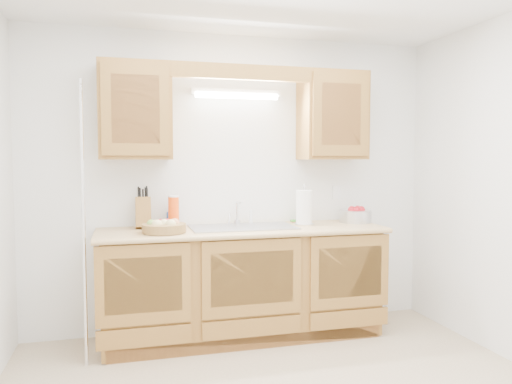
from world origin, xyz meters
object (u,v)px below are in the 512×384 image
object	(u,v)px
fruit_basket	(164,227)
apple_bowl	(356,215)
paper_towel	(304,208)
knife_block	(143,213)

from	to	relation	value
fruit_basket	apple_bowl	distance (m)	1.68
paper_towel	apple_bowl	xyz separation A→B (m)	(0.49, 0.03, -0.08)
paper_towel	apple_bowl	size ratio (longest dim) A/B	1.08
fruit_basket	apple_bowl	size ratio (longest dim) A/B	1.30
fruit_basket	knife_block	distance (m)	0.35
fruit_basket	paper_towel	distance (m)	1.19
apple_bowl	knife_block	bearing A→B (deg)	176.38
fruit_basket	paper_towel	world-z (taller)	paper_towel
knife_block	paper_towel	distance (m)	1.33
paper_towel	apple_bowl	distance (m)	0.50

